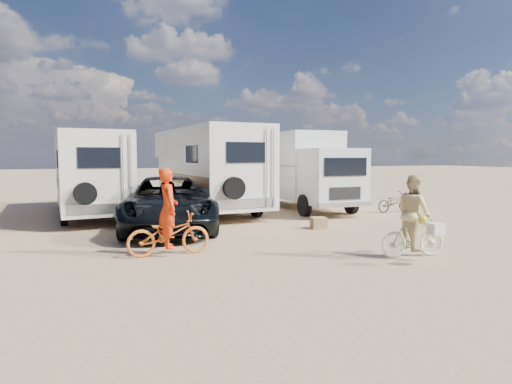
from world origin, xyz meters
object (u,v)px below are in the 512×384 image
object	(u,v)px
rv_left	(89,175)
rider_man	(168,216)
bike_man	(169,234)
bike_woman	(413,237)
cooler	(151,226)
rv_main	(207,170)
dark_suv	(168,203)
crate	(319,223)
rider_woman	(414,220)
bike_parked	(394,202)
box_truck	(308,171)

from	to	relation	value
rv_left	rider_man	world-z (taller)	rv_left
rv_left	bike_man	size ratio (longest dim) A/B	3.97
bike_woman	cooler	world-z (taller)	bike_woman
rv_main	rv_left	bearing A→B (deg)	170.06
rv_main	bike_woman	xyz separation A→B (m)	(2.82, -9.55, -1.24)
cooler	dark_suv	bearing A→B (deg)	45.26
rv_left	rv_main	bearing A→B (deg)	-10.64
rv_main	dark_suv	size ratio (longest dim) A/B	1.35
rv_left	crate	distance (m)	9.20
dark_suv	crate	world-z (taller)	dark_suv
rv_left	crate	world-z (taller)	rv_left
rider_woman	crate	bearing A→B (deg)	10.98
rv_left	bike_man	world-z (taller)	rv_left
rv_main	rv_left	distance (m)	4.64
dark_suv	bike_parked	size ratio (longest dim) A/B	3.69
box_truck	dark_suv	bearing A→B (deg)	-155.01
rv_main	cooler	bearing A→B (deg)	-126.69
box_truck	dark_suv	size ratio (longest dim) A/B	1.03
rider_man	cooler	distance (m)	2.95
bike_woman	bike_parked	size ratio (longest dim) A/B	0.98
rv_main	rider_woman	bearing A→B (deg)	-80.39
bike_man	cooler	size ratio (longest dim) A/B	3.19
rv_main	bike_parked	world-z (taller)	rv_main
bike_parked	cooler	bearing A→B (deg)	95.98
rv_left	cooler	world-z (taller)	rv_left
rv_main	rider_woman	distance (m)	9.99
box_truck	bike_man	world-z (taller)	box_truck
rider_woman	rv_main	bearing A→B (deg)	23.03
crate	bike_woman	bearing A→B (deg)	-85.57
box_truck	bike_parked	distance (m)	3.80
box_truck	rider_man	xyz separation A→B (m)	(-6.75, -6.72, -0.74)
rv_left	cooler	xyz separation A→B (m)	(1.92, -4.97, -1.34)
rv_main	rider_man	distance (m)	8.03
rv_main	crate	distance (m)	6.14
bike_man	crate	distance (m)	5.48
rider_woman	bike_woman	bearing A→B (deg)	0.00
rv_main	cooler	size ratio (longest dim) A/B	13.35
bike_man	cooler	bearing A→B (deg)	-0.38
bike_parked	box_truck	bearing A→B (deg)	52.23
bike_woman	crate	bearing A→B (deg)	10.98
bike_woman	cooler	xyz separation A→B (m)	(-5.53, 4.82, -0.23)
rv_main	rv_left	size ratio (longest dim) A/B	1.06
box_truck	rider_woman	world-z (taller)	box_truck
rv_main	rider_woman	world-z (taller)	rv_main
bike_parked	bike_man	bearing A→B (deg)	111.16
cooler	rider_woman	bearing A→B (deg)	-47.81
rv_left	rider_woman	world-z (taller)	rv_left
dark_suv	cooler	xyz separation A→B (m)	(-0.61, -0.77, -0.59)
box_truck	rider_woman	xyz separation A→B (m)	(-1.41, -8.68, -0.81)
bike_man	bike_parked	distance (m)	10.87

